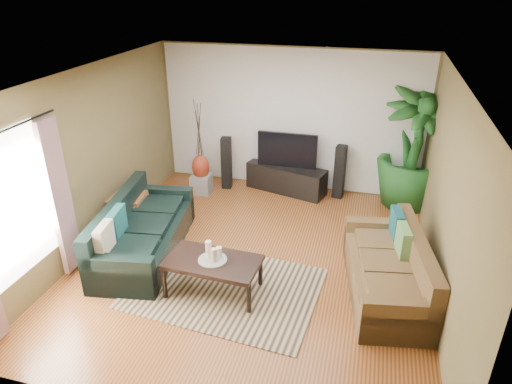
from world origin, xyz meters
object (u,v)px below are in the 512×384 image
(speaker_left, at_px, (226,163))
(vase, at_px, (201,167))
(side_table, at_px, (129,211))
(sofa_right, at_px, (387,266))
(tv_stand, at_px, (286,179))
(potted_plant, at_px, (414,149))
(pedestal, at_px, (202,184))
(coffee_table, at_px, (213,276))
(sofa_left, at_px, (144,228))
(speaker_right, at_px, (340,172))
(television, at_px, (287,150))

(speaker_left, xyz_separation_m, vase, (-0.40, -0.35, 0.02))
(side_table, bearing_deg, sofa_right, -10.00)
(tv_stand, distance_m, side_table, 3.04)
(potted_plant, height_order, pedestal, potted_plant)
(coffee_table, height_order, tv_stand, tv_stand)
(potted_plant, distance_m, pedestal, 3.95)
(potted_plant, bearing_deg, tv_stand, 180.00)
(vase, bearing_deg, coffee_table, -66.22)
(sofa_left, bearing_deg, side_table, 35.60)
(sofa_right, bearing_deg, coffee_table, -85.85)
(sofa_left, height_order, potted_plant, potted_plant)
(potted_plant, bearing_deg, vase, -172.76)
(tv_stand, bearing_deg, coffee_table, -80.23)
(tv_stand, bearing_deg, sofa_right, -40.40)
(speaker_left, bearing_deg, side_table, -127.57)
(speaker_right, bearing_deg, sofa_right, -63.24)
(coffee_table, distance_m, side_table, 2.31)
(sofa_right, distance_m, pedestal, 4.14)
(tv_stand, bearing_deg, side_table, -122.60)
(television, bearing_deg, sofa_right, -55.77)
(potted_plant, bearing_deg, speaker_left, -177.79)
(pedestal, xyz_separation_m, vase, (0.00, 0.00, 0.35))
(sofa_right, distance_m, speaker_left, 4.03)
(speaker_right, xyz_separation_m, potted_plant, (1.24, 0.00, 0.57))
(sofa_left, distance_m, television, 3.16)
(sofa_left, relative_size, pedestal, 6.20)
(sofa_right, height_order, television, television)
(sofa_left, xyz_separation_m, side_table, (-0.61, 0.63, -0.13))
(sofa_right, bearing_deg, side_table, -109.79)
(vase, bearing_deg, television, 17.18)
(speaker_right, bearing_deg, television, -170.80)
(sofa_right, distance_m, tv_stand, 3.34)
(television, height_order, speaker_left, television)
(speaker_left, bearing_deg, coffee_table, -82.94)
(tv_stand, distance_m, speaker_right, 1.04)
(speaker_left, xyz_separation_m, pedestal, (-0.40, -0.35, -0.33))
(speaker_right, relative_size, potted_plant, 0.47)
(speaker_right, distance_m, pedestal, 2.64)
(sofa_right, relative_size, potted_plant, 0.92)
(sofa_right, xyz_separation_m, television, (-1.88, 2.76, 0.42))
(speaker_right, bearing_deg, potted_plant, 9.20)
(coffee_table, bearing_deg, sofa_left, 157.58)
(pedestal, bearing_deg, sofa_right, -33.44)
(television, height_order, pedestal, television)
(pedestal, distance_m, vase, 0.35)
(sofa_right, distance_m, television, 3.37)
(speaker_left, relative_size, side_table, 1.77)
(tv_stand, height_order, side_table, side_table)
(tv_stand, relative_size, pedestal, 4.22)
(speaker_left, height_order, pedestal, speaker_left)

